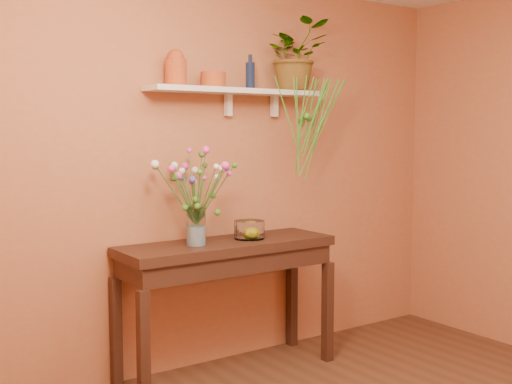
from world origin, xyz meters
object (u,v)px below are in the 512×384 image
sideboard (227,261)px  blue_bottle (250,75)px  terracotta_jug (176,68)px  bouquet (193,177)px  spider_plant (295,56)px  glass_bowl (249,230)px  glass_vase (196,228)px

sideboard → blue_bottle: (0.27, 0.11, 1.26)m
terracotta_jug → bouquet: size_ratio=0.41×
sideboard → terracotta_jug: size_ratio=6.30×
terracotta_jug → blue_bottle: bearing=-3.2°
blue_bottle → spider_plant: (0.39, -0.00, 0.16)m
spider_plant → sideboard: bearing=-170.6°
terracotta_jug → spider_plant: (0.95, -0.04, 0.14)m
sideboard → bouquet: bearing=-177.0°
glass_bowl → sideboard: bearing=-179.9°
terracotta_jug → bouquet: terracotta_jug is taller
blue_bottle → bouquet: size_ratio=0.40×
terracotta_jug → glass_vase: terracotta_jug is taller
sideboard → bouquet: bouquet is taller
spider_plant → bouquet: (-0.92, -0.12, -0.84)m
bouquet → glass_bowl: 0.59m
spider_plant → glass_bowl: spider_plant is taller
blue_bottle → spider_plant: bearing=-0.6°
bouquet → glass_vase: bearing=-13.8°
glass_vase → glass_bowl: bearing=2.4°
sideboard → terracotta_jug: (-0.30, 0.14, 1.27)m
glass_vase → bouquet: bouquet is taller
sideboard → terracotta_jug: terracotta_jug is taller
sideboard → glass_vase: 0.35m
glass_vase → blue_bottle: bearing=14.3°
blue_bottle → spider_plant: size_ratio=0.46×
blue_bottle → glass_bowl: size_ratio=1.12×
glass_vase → glass_bowl: glass_vase is taller
sideboard → glass_bowl: (0.18, 0.00, 0.19)m
terracotta_jug → spider_plant: spider_plant is taller
terracotta_jug → glass_vase: bearing=-72.6°
blue_bottle → glass_vase: blue_bottle is taller
blue_bottle → spider_plant: spider_plant is taller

